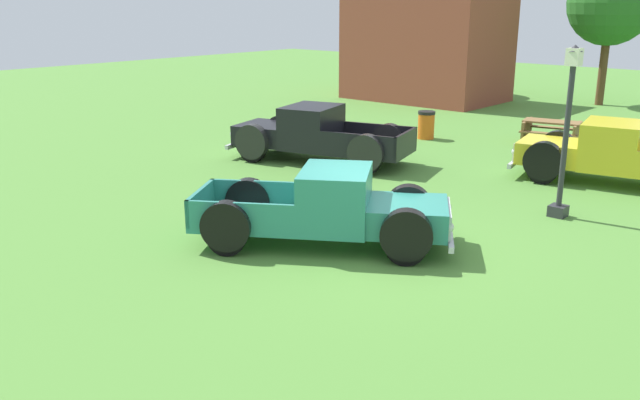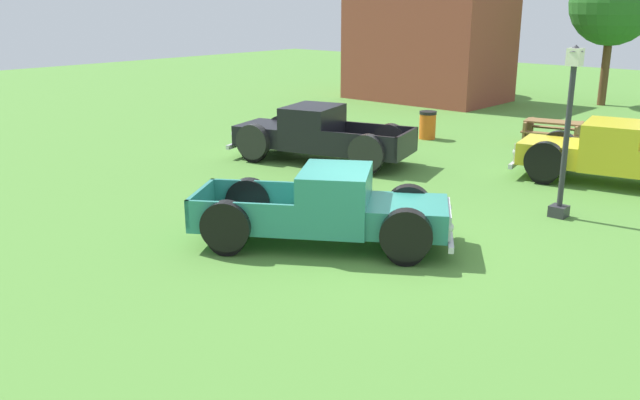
# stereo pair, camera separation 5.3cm
# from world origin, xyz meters

# --- Properties ---
(ground_plane) EXTENTS (80.00, 80.00, 0.00)m
(ground_plane) POSITION_xyz_m (0.00, 0.00, 0.00)
(ground_plane) COLOR #548C38
(pickup_truck_foreground) EXTENTS (5.10, 4.14, 1.51)m
(pickup_truck_foreground) POSITION_xyz_m (-0.52, -0.24, 0.72)
(pickup_truck_foreground) COLOR #2D8475
(pickup_truck_foreground) RESTS_ON ground_plane
(pickup_truck_behind_left) EXTENTS (5.53, 2.95, 1.61)m
(pickup_truck_behind_left) POSITION_xyz_m (1.70, 7.95, 0.77)
(pickup_truck_behind_left) COLOR yellow
(pickup_truck_behind_left) RESTS_ON ground_plane
(pickup_truck_behind_right) EXTENTS (5.67, 3.32, 1.64)m
(pickup_truck_behind_right) POSITION_xyz_m (-5.81, 4.77, 0.78)
(pickup_truck_behind_right) COLOR black
(pickup_truck_behind_right) RESTS_ON ground_plane
(lamp_post_near) EXTENTS (0.36, 0.36, 3.71)m
(lamp_post_near) POSITION_xyz_m (1.95, 4.36, 1.95)
(lamp_post_near) COLOR #2D2D33
(lamp_post_near) RESTS_ON ground_plane
(picnic_table) EXTENTS (2.09, 1.85, 0.78)m
(picnic_table) POSITION_xyz_m (-1.41, 11.82, 0.49)
(picnic_table) COLOR olive
(picnic_table) RESTS_ON ground_plane
(trash_can) EXTENTS (0.59, 0.59, 0.95)m
(trash_can) POSITION_xyz_m (-5.03, 9.89, 0.48)
(trash_can) COLOR orange
(trash_can) RESTS_ON ground_plane
(oak_tree_west) EXTENTS (3.66, 3.66, 6.40)m
(oak_tree_west) POSITION_xyz_m (-12.38, 20.38, 4.55)
(oak_tree_west) COLOR brown
(oak_tree_west) RESTS_ON ground_plane
(oak_tree_center) EXTENTS (3.72, 3.72, 6.36)m
(oak_tree_center) POSITION_xyz_m (-3.39, 21.85, 4.47)
(oak_tree_center) COLOR brown
(oak_tree_center) RESTS_ON ground_plane
(brick_pavilion) EXTENTS (6.96, 4.60, 4.79)m
(brick_pavilion) POSITION_xyz_m (-10.39, 18.10, 2.39)
(brick_pavilion) COLOR brown
(brick_pavilion) RESTS_ON ground_plane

